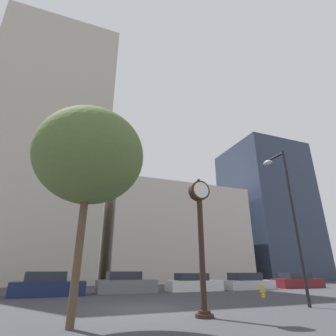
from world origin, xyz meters
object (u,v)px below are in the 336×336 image
(car_maroon, at_px, (298,281))
(street_lamp_right, at_px, (286,200))
(fire_hydrant_far, at_px, (262,291))
(car_grey, at_px, (126,284))
(car_navy, at_px, (48,286))
(car_white, at_px, (194,283))
(car_silver, at_px, (247,282))
(street_clock, at_px, (201,229))
(bare_tree, at_px, (90,156))

(car_maroon, height_order, street_lamp_right, street_lamp_right)
(fire_hydrant_far, bearing_deg, car_grey, 138.57)
(car_navy, bearing_deg, car_white, 1.30)
(car_navy, relative_size, car_silver, 1.00)
(fire_hydrant_far, bearing_deg, street_clock, -143.46)
(street_lamp_right, bearing_deg, car_white, 93.39)
(car_grey, distance_m, fire_hydrant_far, 9.07)
(car_maroon, distance_m, fire_hydrant_far, 10.75)
(car_silver, xyz_separation_m, car_maroon, (5.51, -0.00, -0.00))
(street_lamp_right, xyz_separation_m, bare_tree, (-9.83, -1.31, 0.33))
(car_silver, bearing_deg, car_grey, 178.30)
(car_maroon, xyz_separation_m, fire_hydrant_far, (-8.92, -6.00, -0.15))
(car_white, height_order, car_maroon, car_white)
(street_clock, bearing_deg, fire_hydrant_far, 36.54)
(street_clock, relative_size, car_silver, 1.15)
(street_lamp_right, bearing_deg, car_maroon, 44.73)
(car_white, relative_size, street_lamp_right, 0.57)
(car_navy, bearing_deg, car_grey, 4.10)
(fire_hydrant_far, distance_m, street_lamp_right, 5.92)
(car_white, bearing_deg, bare_tree, -129.45)
(car_navy, bearing_deg, car_silver, 0.86)
(car_maroon, bearing_deg, car_white, -177.18)
(car_white, bearing_deg, car_silver, 1.22)
(car_grey, bearing_deg, bare_tree, -110.20)
(car_white, xyz_separation_m, car_silver, (4.95, 0.06, -0.00))
(car_navy, xyz_separation_m, bare_tree, (1.00, -10.67, 4.56))
(fire_hydrant_far, bearing_deg, car_white, 104.56)
(street_clock, xyz_separation_m, car_white, (4.91, 10.73, -2.44))
(street_lamp_right, distance_m, bare_tree, 9.92)
(street_clock, xyz_separation_m, bare_tree, (-4.34, -0.32, 2.18))
(car_silver, height_order, car_maroon, car_silver)
(car_navy, bearing_deg, fire_hydrant_far, -26.06)
(car_navy, distance_m, street_lamp_right, 14.92)
(car_maroon, relative_size, street_lamp_right, 0.61)
(fire_hydrant_far, bearing_deg, car_silver, 60.40)
(street_clock, distance_m, car_silver, 14.82)
(street_lamp_right, bearing_deg, car_navy, 139.15)
(car_silver, bearing_deg, car_white, 178.98)
(car_navy, height_order, car_maroon, car_navy)
(car_silver, height_order, bare_tree, bare_tree)
(bare_tree, bearing_deg, car_white, 50.05)
(car_white, bearing_deg, car_navy, -177.43)
(car_grey, height_order, street_lamp_right, street_lamp_right)
(bare_tree, bearing_deg, street_lamp_right, 7.60)
(car_white, bearing_deg, street_lamp_right, -86.11)
(car_silver, relative_size, fire_hydrant_far, 5.81)
(street_clock, distance_m, car_grey, 11.05)
(car_maroon, height_order, bare_tree, bare_tree)
(street_clock, height_order, car_silver, street_clock)
(car_maroon, xyz_separation_m, street_lamp_right, (-9.88, -9.79, 4.29))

